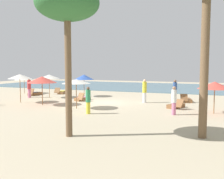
{
  "coord_description": "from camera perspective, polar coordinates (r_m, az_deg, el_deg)",
  "views": [
    {
      "loc": [
        8.44,
        -19.5,
        3.03
      ],
      "look_at": [
        0.67,
        0.08,
        1.1
      ],
      "focal_mm": 41.88,
      "sensor_mm": 36.0,
      "label": 1
    }
  ],
  "objects": [
    {
      "name": "lounger_4",
      "position": [
        22.69,
        16.02,
        -2.21
      ],
      "size": [
        1.0,
        1.75,
        0.72
      ],
      "color": "brown",
      "rests_on": "ground_plane"
    },
    {
      "name": "umbrella_2",
      "position": [
        25.32,
        -13.56,
        2.75
      ],
      "size": [
        1.99,
        1.99,
        2.19
      ],
      "color": "olive",
      "rests_on": "ground_plane"
    },
    {
      "name": "ocean_water",
      "position": [
        37.58,
        8.59,
        0.6
      ],
      "size": [
        48.0,
        16.0,
        0.06
      ],
      "primitive_type": "cube",
      "color": "slate",
      "rests_on": "ground_plane"
    },
    {
      "name": "umbrella_1",
      "position": [
        18.55,
        -7.82,
        1.76
      ],
      "size": [
        2.03,
        2.03,
        2.07
      ],
      "color": "brown",
      "rests_on": "ground_plane"
    },
    {
      "name": "person_3",
      "position": [
        16.48,
        13.37,
        -2.31
      ],
      "size": [
        0.31,
        0.31,
        1.77
      ],
      "color": "#D17299",
      "rests_on": "ground_plane"
    },
    {
      "name": "lounger_2",
      "position": [
        27.9,
        -16.53,
        -0.85
      ],
      "size": [
        0.76,
        1.69,
        0.74
      ],
      "color": "brown",
      "rests_on": "ground_plane"
    },
    {
      "name": "umbrella_6",
      "position": [
        29.92,
        -18.64,
        2.47
      ],
      "size": [
        2.05,
        2.05,
        1.98
      ],
      "color": "olive",
      "rests_on": "ground_plane"
    },
    {
      "name": "person_0",
      "position": [
        21.46,
        7.12,
        -0.28
      ],
      "size": [
        0.42,
        0.42,
        1.93
      ],
      "color": "white",
      "rests_on": "ground_plane"
    },
    {
      "name": "person_2",
      "position": [
        16.46,
        -5.23,
        -2.31
      ],
      "size": [
        0.44,
        0.44,
        1.72
      ],
      "color": "yellow",
      "rests_on": "ground_plane"
    },
    {
      "name": "umbrella_0",
      "position": [
        17.59,
        21.51,
        0.87
      ],
      "size": [
        2.11,
        2.11,
        2.03
      ],
      "color": "olive",
      "rests_on": "ground_plane"
    },
    {
      "name": "ground_plane",
      "position": [
        21.46,
        -1.75,
        -2.88
      ],
      "size": [
        60.0,
        60.0,
        0.0
      ],
      "primitive_type": "plane",
      "color": "#BCAD8E"
    },
    {
      "name": "person_5",
      "position": [
        21.92,
        13.56,
        -0.31
      ],
      "size": [
        0.35,
        0.35,
        1.89
      ],
      "color": "#338C59",
      "rests_on": "ground_plane"
    },
    {
      "name": "person_4",
      "position": [
        25.88,
        -17.63,
        0.41
      ],
      "size": [
        0.44,
        0.44,
        1.89
      ],
      "color": "#D17299",
      "rests_on": "ground_plane"
    },
    {
      "name": "lounger_0",
      "position": [
        22.85,
        -6.49,
        -1.97
      ],
      "size": [
        1.01,
        1.73,
        0.74
      ],
      "color": "olive",
      "rests_on": "ground_plane"
    },
    {
      "name": "umbrella_3",
      "position": [
        25.74,
        -6.13,
        2.71
      ],
      "size": [
        1.94,
        1.94,
        2.16
      ],
      "color": "brown",
      "rests_on": "ground_plane"
    },
    {
      "name": "umbrella_4",
      "position": [
        22.65,
        -19.48,
        2.68
      ],
      "size": [
        1.93,
        1.93,
        2.33
      ],
      "color": "olive",
      "rests_on": "ground_plane"
    },
    {
      "name": "umbrella_5",
      "position": [
        20.76,
        -15.04,
        2.1
      ],
      "size": [
        2.26,
        2.26,
        2.21
      ],
      "color": "brown",
      "rests_on": "ground_plane"
    },
    {
      "name": "palm_3",
      "position": [
        11.43,
        -9.75,
        17.55
      ],
      "size": [
        2.67,
        2.67,
        6.33
      ],
      "color": "brown",
      "rests_on": "ground_plane"
    },
    {
      "name": "lounger_5",
      "position": [
        19.3,
        13.84,
        -3.44
      ],
      "size": [
        1.25,
        1.77,
        0.7
      ],
      "color": "brown",
      "rests_on": "ground_plane"
    },
    {
      "name": "lounger_1",
      "position": [
        28.72,
        -10.92,
        -0.56
      ],
      "size": [
        1.0,
        1.78,
        0.69
      ],
      "color": "olive",
      "rests_on": "ground_plane"
    }
  ]
}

